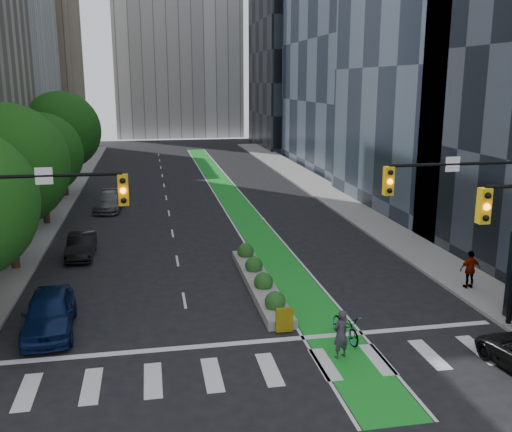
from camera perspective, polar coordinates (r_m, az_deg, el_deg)
name	(u,v)px	position (r m, az deg, el deg)	size (l,w,h in m)	color
ground	(264,356)	(21.41, 0.78, -13.84)	(160.00, 160.00, 0.00)	black
sidewalk_left	(43,214)	(45.44, -20.55, 0.14)	(3.60, 90.00, 0.15)	gray
sidewalk_right	(344,202)	(47.37, 8.80, 1.36)	(3.60, 90.00, 0.15)	gray
bike_lane_paint	(229,195)	(50.10, -2.67, 2.07)	(2.20, 70.00, 0.01)	green
building_tan_far	(23,57)	(86.26, -22.25, 14.52)	(14.00, 16.00, 26.00)	tan
building_dark_end	(304,53)	(89.97, 4.86, 15.98)	(14.00, 18.00, 28.00)	black
tree_mid	(6,166)	(31.77, -23.74, 4.60)	(6.40, 6.40, 8.78)	black
tree_midfar	(41,154)	(41.57, -20.68, 5.81)	(5.60, 5.60, 7.76)	black
tree_far	(61,131)	(51.33, -18.90, 8.06)	(6.60, 6.60, 9.00)	black
signal_left	(0,239)	(20.36, -24.21, -2.08)	(6.14, 0.51, 7.20)	black
signal_right	(485,215)	(23.38, 21.90, 0.07)	(5.82, 0.51, 7.20)	black
median_planter	(259,280)	(27.82, 0.33, -6.43)	(1.20, 10.26, 1.10)	gray
bicycle	(346,326)	(22.74, 8.97, -10.82)	(0.71, 2.04, 1.07)	gray
cyclist	(341,334)	(21.15, 8.46, -11.60)	(0.67, 0.44, 1.83)	#343039
parked_car_left_near	(49,313)	(24.40, -19.98, -9.07)	(1.92, 4.78, 1.63)	#0B1B47
parked_car_left_mid	(81,246)	(33.95, -17.08, -2.84)	(1.41, 4.03, 1.33)	black
parked_car_left_far	(109,201)	(45.62, -14.48, 1.42)	(1.95, 4.80, 1.39)	#57595C
pedestrian_far	(470,270)	(29.01, 20.64, -5.03)	(1.07, 0.45, 1.83)	gray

